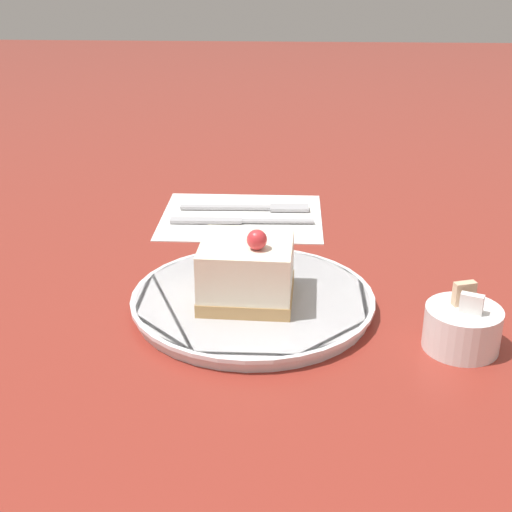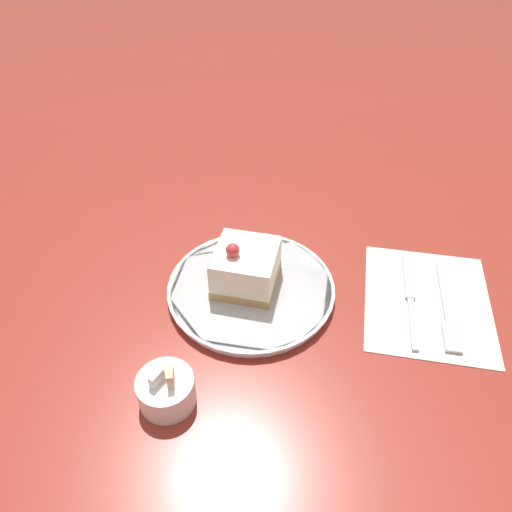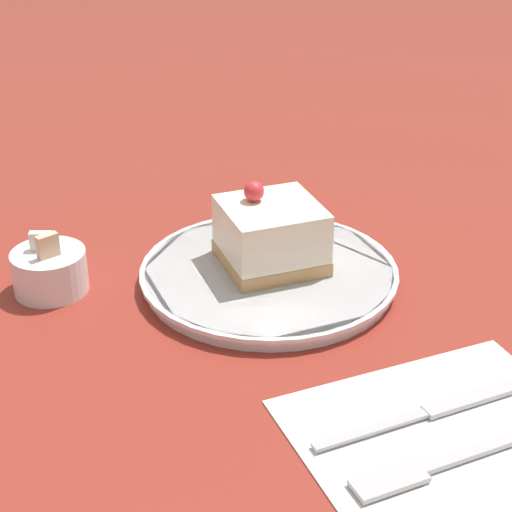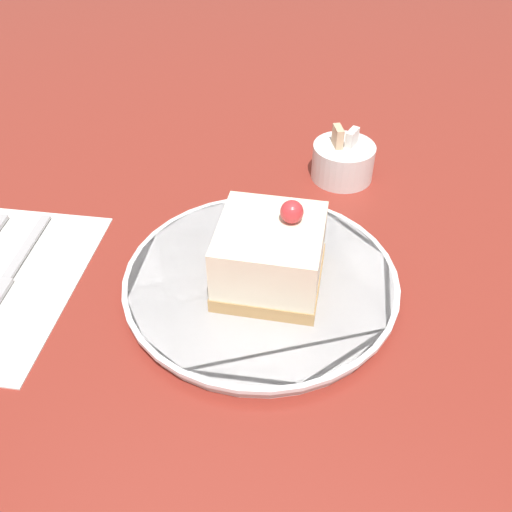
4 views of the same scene
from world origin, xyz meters
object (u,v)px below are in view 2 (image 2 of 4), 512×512
plate (251,289)px  sugar_bowl (166,390)px  knife (410,290)px  fork (447,311)px  cake_slice (246,267)px

plate → sugar_bowl: 0.20m
plate → knife: size_ratio=1.30×
fork → plate: bearing=0.5°
plate → fork: 0.28m
plate → knife: 0.23m
knife → cake_slice: bearing=7.7°
cake_slice → plate: bearing=150.5°
sugar_bowl → knife: bearing=-141.2°
plate → fork: plate is taller
plate → cake_slice: 0.04m
sugar_bowl → cake_slice: bearing=-106.1°
cake_slice → knife: bearing=-168.4°
knife → sugar_bowl: 0.38m
plate → cake_slice: bearing=-31.8°
plate → fork: size_ratio=1.39×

